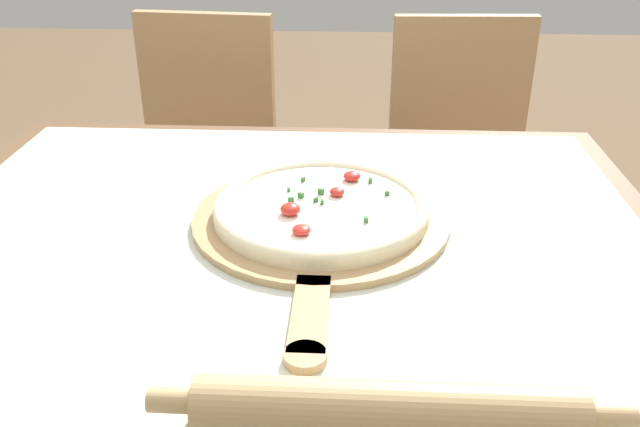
{
  "coord_description": "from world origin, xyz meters",
  "views": [
    {
      "loc": [
        0.1,
        -0.88,
        1.25
      ],
      "look_at": [
        0.05,
        0.02,
        0.79
      ],
      "focal_mm": 38.0,
      "sensor_mm": 36.0,
      "label": 1
    }
  ],
  "objects_px": {
    "pizza": "(321,208)",
    "chair_right": "(460,162)",
    "rolling_pin": "(388,408)",
    "chair_left": "(203,157)",
    "pizza_peel": "(320,223)"
  },
  "relations": [
    {
      "from": "pizza_peel",
      "to": "rolling_pin",
      "type": "distance_m",
      "value": 0.43
    },
    {
      "from": "pizza_peel",
      "to": "pizza",
      "type": "distance_m",
      "value": 0.02
    },
    {
      "from": "pizza",
      "to": "chair_left",
      "type": "bearing_deg",
      "value": 114.88
    },
    {
      "from": "rolling_pin",
      "to": "chair_right",
      "type": "distance_m",
      "value": 1.29
    },
    {
      "from": "pizza_peel",
      "to": "rolling_pin",
      "type": "xyz_separation_m",
      "value": [
        0.09,
        -0.42,
        0.02
      ]
    },
    {
      "from": "rolling_pin",
      "to": "chair_left",
      "type": "xyz_separation_m",
      "value": [
        -0.46,
        1.24,
        -0.26
      ]
    },
    {
      "from": "pizza_peel",
      "to": "chair_right",
      "type": "height_order",
      "value": "chair_right"
    },
    {
      "from": "pizza",
      "to": "chair_right",
      "type": "distance_m",
      "value": 0.91
    },
    {
      "from": "rolling_pin",
      "to": "pizza",
      "type": "bearing_deg",
      "value": 101.36
    },
    {
      "from": "pizza",
      "to": "chair_right",
      "type": "xyz_separation_m",
      "value": [
        0.34,
        0.81,
        -0.25
      ]
    },
    {
      "from": "chair_right",
      "to": "chair_left",
      "type": "bearing_deg",
      "value": 177.3
    },
    {
      "from": "chair_left",
      "to": "pizza_peel",
      "type": "bearing_deg",
      "value": -60.3
    },
    {
      "from": "pizza_peel",
      "to": "pizza",
      "type": "height_order",
      "value": "pizza"
    },
    {
      "from": "pizza",
      "to": "chair_left",
      "type": "height_order",
      "value": "chair_left"
    },
    {
      "from": "pizza_peel",
      "to": "chair_left",
      "type": "height_order",
      "value": "chair_left"
    }
  ]
}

